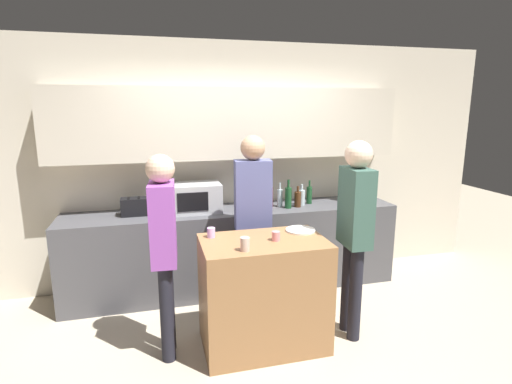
{
  "coord_description": "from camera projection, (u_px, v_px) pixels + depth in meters",
  "views": [
    {
      "loc": [
        -0.83,
        -2.72,
        2.01
      ],
      "look_at": [
        0.01,
        0.5,
        1.29
      ],
      "focal_mm": 28.0,
      "sensor_mm": 36.0,
      "label": 1
    }
  ],
  "objects": [
    {
      "name": "microwave",
      "position": [
        196.0,
        197.0,
        4.21
      ],
      "size": [
        0.52,
        0.39,
        0.3
      ],
      "color": "#B7BABC",
      "rests_on": "back_counter"
    },
    {
      "name": "back_wall",
      "position": [
        229.0,
        149.0,
        4.45
      ],
      "size": [
        6.4,
        0.4,
        2.7
      ],
      "color": "beige",
      "rests_on": "ground_plane"
    },
    {
      "name": "person_right",
      "position": [
        164.0,
        240.0,
        3.1
      ],
      "size": [
        0.22,
        0.35,
        1.66
      ],
      "rotation": [
        0.0,
        0.0,
        -1.65
      ],
      "color": "black",
      "rests_on": "ground_plane"
    },
    {
      "name": "bottle_5",
      "position": [
        309.0,
        195.0,
        4.56
      ],
      "size": [
        0.06,
        0.06,
        0.27
      ],
      "color": "#194723",
      "rests_on": "back_counter"
    },
    {
      "name": "back_counter",
      "position": [
        235.0,
        249.0,
        4.42
      ],
      "size": [
        3.6,
        0.62,
        0.91
      ],
      "color": "#4C4C51",
      "rests_on": "ground_plane"
    },
    {
      "name": "bottle_0",
      "position": [
        270.0,
        196.0,
        4.42
      ],
      "size": [
        0.07,
        0.07,
        0.3
      ],
      "color": "maroon",
      "rests_on": "back_counter"
    },
    {
      "name": "ground_plane",
      "position": [
        270.0,
        361.0,
        3.2
      ],
      "size": [
        14.0,
        14.0,
        0.0
      ],
      "primitive_type": "plane",
      "color": "#BCAD93"
    },
    {
      "name": "person_center",
      "position": [
        253.0,
        209.0,
        3.78
      ],
      "size": [
        0.36,
        0.23,
        1.75
      ],
      "rotation": [
        0.0,
        0.0,
        -3.24
      ],
      "color": "black",
      "rests_on": "ground_plane"
    },
    {
      "name": "bottle_4",
      "position": [
        302.0,
        197.0,
        4.49
      ],
      "size": [
        0.07,
        0.07,
        0.24
      ],
      "color": "silver",
      "rests_on": "back_counter"
    },
    {
      "name": "toaster",
      "position": [
        134.0,
        207.0,
        4.07
      ],
      "size": [
        0.26,
        0.16,
        0.18
      ],
      "color": "black",
      "rests_on": "back_counter"
    },
    {
      "name": "bottle_2",
      "position": [
        288.0,
        197.0,
        4.35
      ],
      "size": [
        0.07,
        0.07,
        0.32
      ],
      "color": "#194723",
      "rests_on": "back_counter"
    },
    {
      "name": "potted_plant",
      "position": [
        351.0,
        185.0,
        4.65
      ],
      "size": [
        0.14,
        0.14,
        0.4
      ],
      "color": "#333D4C",
      "rests_on": "back_counter"
    },
    {
      "name": "plate_on_island",
      "position": [
        301.0,
        230.0,
        3.49
      ],
      "size": [
        0.26,
        0.26,
        0.01
      ],
      "color": "white",
      "rests_on": "kitchen_island"
    },
    {
      "name": "person_left",
      "position": [
        355.0,
        223.0,
        3.38
      ],
      "size": [
        0.23,
        0.35,
        1.74
      ],
      "rotation": [
        0.0,
        0.0,
        1.51
      ],
      "color": "black",
      "rests_on": "ground_plane"
    },
    {
      "name": "kitchen_island",
      "position": [
        264.0,
        293.0,
        3.35
      ],
      "size": [
        1.02,
        0.64,
        0.94
      ],
      "color": "#996B42",
      "rests_on": "ground_plane"
    },
    {
      "name": "cup_0",
      "position": [
        211.0,
        233.0,
        3.31
      ],
      "size": [
        0.07,
        0.07,
        0.08
      ],
      "color": "#CEABDC",
      "rests_on": "kitchen_island"
    },
    {
      "name": "bottle_3",
      "position": [
        298.0,
        199.0,
        4.41
      ],
      "size": [
        0.07,
        0.07,
        0.23
      ],
      "color": "#472814",
      "rests_on": "back_counter"
    },
    {
      "name": "cup_1",
      "position": [
        276.0,
        236.0,
        3.23
      ],
      "size": [
        0.07,
        0.07,
        0.08
      ],
      "color": "pink",
      "rests_on": "kitchen_island"
    },
    {
      "name": "bottle_1",
      "position": [
        280.0,
        198.0,
        4.42
      ],
      "size": [
        0.06,
        0.06,
        0.27
      ],
      "color": "silver",
      "rests_on": "back_counter"
    },
    {
      "name": "cup_2",
      "position": [
        245.0,
        244.0,
        3.0
      ],
      "size": [
        0.07,
        0.07,
        0.11
      ],
      "color": "beige",
      "rests_on": "kitchen_island"
    }
  ]
}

